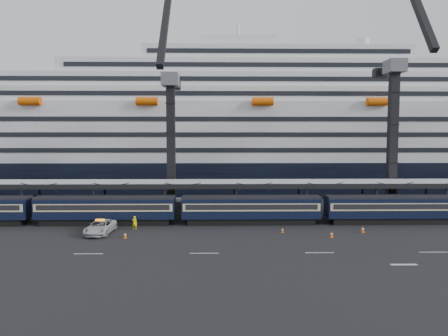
# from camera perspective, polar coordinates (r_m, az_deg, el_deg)

# --- Properties ---
(ground) EXTENTS (260.00, 260.00, 0.00)m
(ground) POSITION_cam_1_polar(r_m,az_deg,el_deg) (47.85, 14.62, -10.27)
(ground) COLOR black
(ground) RESTS_ON ground
(lane_markings) EXTENTS (111.00, 4.27, 0.02)m
(lane_markings) POSITION_cam_1_polar(r_m,az_deg,el_deg) (46.07, 26.43, -11.16)
(lane_markings) COLOR beige
(lane_markings) RESTS_ON ground
(train) EXTENTS (133.05, 3.00, 4.05)m
(train) POSITION_cam_1_polar(r_m,az_deg,el_deg) (56.01, 7.29, -5.70)
(train) COLOR black
(train) RESTS_ON ground
(canopy) EXTENTS (130.00, 6.25, 5.53)m
(canopy) POSITION_cam_1_polar(r_m,az_deg,el_deg) (60.29, 11.15, -2.10)
(canopy) COLOR #96989D
(canopy) RESTS_ON ground
(cruise_ship) EXTENTS (214.09, 28.84, 34.00)m
(cruise_ship) POSITION_cam_1_polar(r_m,az_deg,el_deg) (91.28, 6.34, 4.61)
(cruise_ship) COLOR black
(cruise_ship) RESTS_ON ground
(crane_dark_near) EXTENTS (4.50, 17.75, 35.08)m
(crane_dark_near) POSITION_cam_1_polar(r_m,az_deg,el_deg) (63.59, -7.63, 4.31)
(crane_dark_near) COLOR #4F5156
(crane_dark_near) RESTS_ON ground
(crane_dark_mid) EXTENTS (4.50, 18.24, 39.64)m
(crane_dark_mid) POSITION_cam_1_polar(r_m,az_deg,el_deg) (68.02, 23.12, 5.20)
(crane_dark_mid) COLOR #4F5156
(crane_dark_mid) RESTS_ON ground
(pickup_truck) EXTENTS (2.98, 6.10, 1.67)m
(pickup_truck) POSITION_cam_1_polar(r_m,az_deg,el_deg) (52.57, -17.27, -8.06)
(pickup_truck) COLOR #B5B8BD
(pickup_truck) RESTS_ON ground
(worker) EXTENTS (0.69, 0.49, 1.79)m
(worker) POSITION_cam_1_polar(r_m,az_deg,el_deg) (53.64, -12.65, -7.65)
(worker) COLOR #F8F00D
(worker) RESTS_ON ground
(traffic_cone_b) EXTENTS (0.38, 0.38, 0.76)m
(traffic_cone_b) POSITION_cam_1_polar(r_m,az_deg,el_deg) (49.64, -13.95, -9.27)
(traffic_cone_b) COLOR #E35707
(traffic_cone_b) RESTS_ON ground
(traffic_cone_c) EXTENTS (0.34, 0.34, 0.67)m
(traffic_cone_c) POSITION_cam_1_polar(r_m,az_deg,el_deg) (51.40, 8.35, -8.76)
(traffic_cone_c) COLOR #E35707
(traffic_cone_c) RESTS_ON ground
(traffic_cone_d) EXTENTS (0.42, 0.42, 0.83)m
(traffic_cone_d) POSITION_cam_1_polar(r_m,az_deg,el_deg) (50.13, 15.12, -9.12)
(traffic_cone_d) COLOR #E35707
(traffic_cone_d) RESTS_ON ground
(traffic_cone_e) EXTENTS (0.43, 0.43, 0.86)m
(traffic_cone_e) POSITION_cam_1_polar(r_m,az_deg,el_deg) (53.90, 19.22, -8.24)
(traffic_cone_e) COLOR #E35707
(traffic_cone_e) RESTS_ON ground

